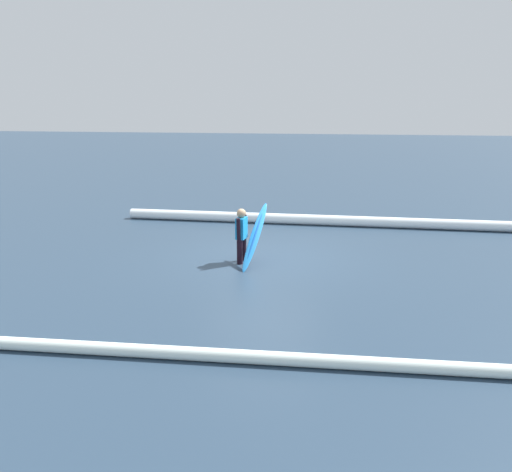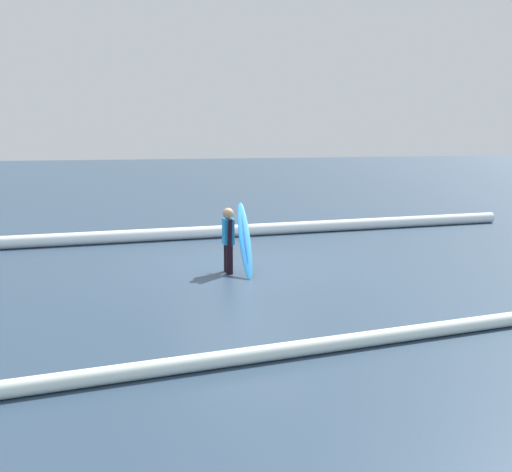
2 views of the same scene
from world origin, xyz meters
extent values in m
plane|color=#283C50|center=(0.00, 0.00, 0.00)|extent=(125.97, 125.97, 0.00)
cylinder|color=black|center=(0.44, 0.43, 0.30)|extent=(0.14, 0.14, 0.59)
cylinder|color=black|center=(0.47, 0.71, 0.30)|extent=(0.14, 0.14, 0.59)
cube|color=#198CD8|center=(0.45, 0.57, 0.84)|extent=(0.23, 0.36, 0.51)
sphere|color=tan|center=(0.45, 0.57, 1.20)|extent=(0.22, 0.22, 0.22)
cylinder|color=black|center=(0.43, 0.35, 0.84)|extent=(0.09, 0.20, 0.57)
cylinder|color=black|center=(0.47, 0.78, 0.84)|extent=(0.09, 0.15, 0.57)
ellipsoid|color=#268CE5|center=(0.12, 0.60, 0.67)|extent=(0.48, 1.53, 1.37)
ellipsoid|color=blue|center=(0.12, 0.60, 0.67)|extent=(0.29, 1.22, 1.11)
cylinder|color=white|center=(-2.15, -3.88, 0.16)|extent=(14.71, 0.73, 0.33)
cylinder|color=white|center=(-2.38, 5.34, 0.10)|extent=(16.04, 1.40, 0.20)
camera|label=1|loc=(-2.16, 12.09, 3.60)|focal=35.95mm
camera|label=2|loc=(3.78, 12.66, 2.72)|focal=44.61mm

